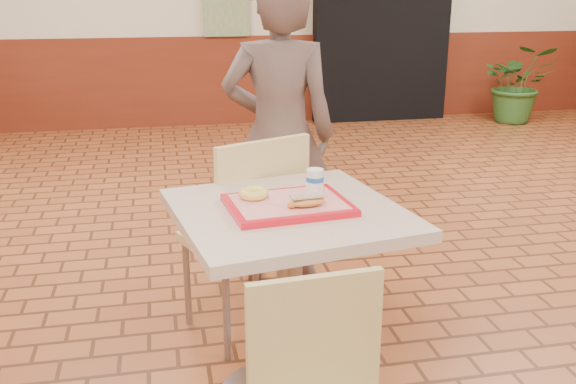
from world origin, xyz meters
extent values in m
cube|color=brown|center=(0.00, 0.00, 0.00)|extent=(8.00, 10.00, 0.01)
cube|color=maroon|center=(0.00, 4.98, 0.50)|extent=(8.00, 0.04, 1.00)
cube|color=black|center=(1.20, 4.88, 1.10)|extent=(1.60, 0.22, 2.20)
cube|color=#C5B19E|center=(-0.97, -0.33, 0.79)|extent=(0.77, 0.77, 0.04)
cylinder|color=gray|center=(-0.97, -0.33, 0.38)|extent=(0.09, 0.09, 0.77)
cube|color=tan|center=(-1.01, -0.92, 0.62)|extent=(0.38, 0.06, 0.42)
cube|color=#E4D089|center=(-1.06, 0.27, 0.45)|extent=(0.58, 0.58, 0.04)
cube|color=#E4D089|center=(-0.98, 0.09, 0.71)|extent=(0.42, 0.20, 0.48)
cylinder|color=gray|center=(-0.96, 0.52, 0.22)|extent=(0.03, 0.03, 0.43)
cylinder|color=gray|center=(-1.31, 0.37, 0.22)|extent=(0.03, 0.03, 0.43)
cylinder|color=gray|center=(-0.81, 0.17, 0.22)|extent=(0.03, 0.03, 0.43)
cylinder|color=gray|center=(-1.16, 0.02, 0.22)|extent=(0.03, 0.03, 0.43)
imported|color=brown|center=(-0.79, 0.79, 0.81)|extent=(0.65, 0.49, 1.62)
cube|color=red|center=(-0.97, -0.33, 0.82)|extent=(0.42, 0.32, 0.02)
cube|color=#E18585|center=(-0.97, -0.33, 0.83)|extent=(0.37, 0.28, 0.00)
torus|color=#F3D458|center=(-1.08, -0.27, 0.85)|extent=(0.11, 0.11, 0.03)
ellipsoid|color=#C7843A|center=(-0.91, -0.40, 0.85)|extent=(0.14, 0.08, 0.03)
cube|color=white|center=(-0.91, -0.40, 0.87)|extent=(0.12, 0.06, 0.01)
ellipsoid|color=#D3631D|center=(-0.97, -0.40, 0.84)|extent=(0.03, 0.03, 0.02)
cylinder|color=white|center=(-0.84, -0.23, 0.87)|extent=(0.06, 0.06, 0.08)
cylinder|color=blue|center=(-0.84, -0.23, 0.88)|extent=(0.06, 0.06, 0.02)
imported|color=#2D5F26|center=(2.73, 4.40, 0.45)|extent=(1.02, 0.96, 0.91)
camera|label=1|loc=(-1.39, -2.41, 1.56)|focal=40.00mm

